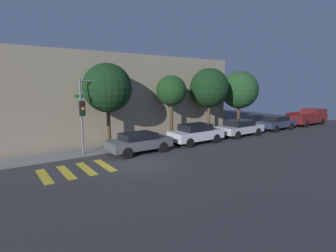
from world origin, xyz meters
The scene contains 14 objects.
ground_plane centered at (0.00, 0.00, 0.00)m, with size 60.00×60.00×0.00m, color #333335.
sidewalk centered at (0.00, 4.20, 0.07)m, with size 26.00×1.99×0.14m, color slate.
building_row centered at (0.00, 8.59, 3.43)m, with size 26.00×6.00×6.86m, color gray.
crosswalk centered at (-3.21, 0.80, 0.00)m, with size 3.59×2.60×0.00m.
traffic_light_pole centered at (-1.47, 3.37, 3.31)m, with size 2.67×0.56×4.87m.
sedan_near_corner centered at (1.29, 2.10, 0.74)m, with size 4.23×1.84×1.35m.
sedan_middle centered at (6.26, 2.10, 0.81)m, with size 4.34×1.83×1.53m.
sedan_far_end centered at (11.40, 2.10, 0.77)m, with size 4.40×1.87×1.43m.
sedan_tail_of_row centered at (17.00, 2.10, 0.78)m, with size 4.31×1.75×1.46m.
pickup_truck centered at (23.13, 2.10, 0.91)m, with size 5.56×2.04×1.75m.
tree_near_corner centered at (0.13, 4.35, 4.26)m, with size 3.36×3.36×5.96m.
tree_midblock centered at (5.55, 4.35, 3.98)m, with size 2.45×2.45×5.24m.
tree_far_end centered at (9.73, 4.35, 4.22)m, with size 3.48×3.48×5.97m.
tree_behind_truck centered at (13.84, 4.35, 3.99)m, with size 3.67×3.67×5.85m.
Camera 1 is at (-6.92, -12.84, 4.44)m, focal length 28.00 mm.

